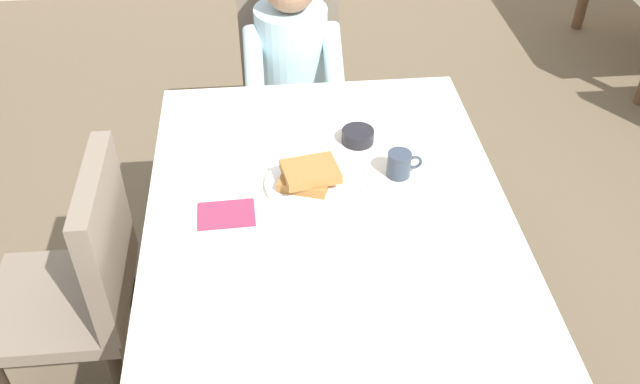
# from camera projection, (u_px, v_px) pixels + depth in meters

# --- Properties ---
(ground_plane) EXTENTS (14.00, 14.00, 0.00)m
(ground_plane) POSITION_uv_depth(u_px,v_px,m) (328.00, 362.00, 2.53)
(ground_plane) COLOR brown
(dining_table_main) EXTENTS (1.12, 1.52, 0.74)m
(dining_table_main) POSITION_uv_depth(u_px,v_px,m) (329.00, 234.00, 2.11)
(dining_table_main) COLOR silver
(dining_table_main) RESTS_ON ground
(chair_diner) EXTENTS (0.44, 0.45, 0.93)m
(chair_diner) POSITION_uv_depth(u_px,v_px,m) (291.00, 76.00, 3.08)
(chair_diner) COLOR #7A6B5B
(chair_diner) RESTS_ON ground
(diner_person) EXTENTS (0.40, 0.43, 1.12)m
(diner_person) POSITION_uv_depth(u_px,v_px,m) (293.00, 66.00, 2.87)
(diner_person) COLOR silver
(diner_person) RESTS_ON ground
(chair_left_side) EXTENTS (0.45, 0.44, 0.93)m
(chair_left_side) POSITION_uv_depth(u_px,v_px,m) (84.00, 278.00, 2.14)
(chair_left_side) COLOR #7A6B5B
(chair_left_side) RESTS_ON ground
(plate_breakfast) EXTENTS (0.28, 0.28, 0.02)m
(plate_breakfast) POSITION_uv_depth(u_px,v_px,m) (309.00, 184.00, 2.15)
(plate_breakfast) COLOR white
(plate_breakfast) RESTS_ON dining_table_main
(breakfast_stack) EXTENTS (0.20, 0.16, 0.06)m
(breakfast_stack) POSITION_uv_depth(u_px,v_px,m) (308.00, 176.00, 2.12)
(breakfast_stack) COLOR #A36B33
(breakfast_stack) RESTS_ON plate_breakfast
(cup_coffee) EXTENTS (0.11, 0.08, 0.08)m
(cup_coffee) POSITION_uv_depth(u_px,v_px,m) (400.00, 164.00, 2.17)
(cup_coffee) COLOR #333D4C
(cup_coffee) RESTS_ON dining_table_main
(bowl_butter) EXTENTS (0.11, 0.11, 0.04)m
(bowl_butter) POSITION_uv_depth(u_px,v_px,m) (358.00, 136.00, 2.32)
(bowl_butter) COLOR black
(bowl_butter) RESTS_ON dining_table_main
(fork_left_of_plate) EXTENTS (0.02, 0.18, 0.00)m
(fork_left_of_plate) POSITION_uv_depth(u_px,v_px,m) (249.00, 193.00, 2.13)
(fork_left_of_plate) COLOR silver
(fork_left_of_plate) RESTS_ON dining_table_main
(knife_right_of_plate) EXTENTS (0.01, 0.20, 0.00)m
(knife_right_of_plate) POSITION_uv_depth(u_px,v_px,m) (370.00, 185.00, 2.15)
(knife_right_of_plate) COLOR silver
(knife_right_of_plate) RESTS_ON dining_table_main
(spoon_near_edge) EXTENTS (0.15, 0.03, 0.00)m
(spoon_near_edge) POSITION_uv_depth(u_px,v_px,m) (306.00, 264.00, 1.89)
(spoon_near_edge) COLOR silver
(spoon_near_edge) RESTS_ON dining_table_main
(napkin_folded) EXTENTS (0.17, 0.13, 0.01)m
(napkin_folded) POSITION_uv_depth(u_px,v_px,m) (226.00, 214.00, 2.05)
(napkin_folded) COLOR #8C2D4C
(napkin_folded) RESTS_ON dining_table_main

